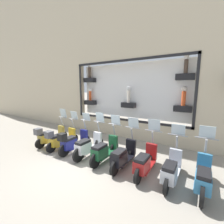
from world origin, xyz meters
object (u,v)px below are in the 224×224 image
Objects in this scene: scooter_black_3 at (123,156)px; scooter_olive_8 at (49,136)px; scooter_teal_0 at (203,177)px; scooter_white_5 at (88,146)px; scooter_red_2 at (145,162)px; scooter_navy_6 at (73,142)px; scooter_yellow_7 at (60,139)px; scooter_silver_1 at (171,169)px; scooter_green_4 at (104,150)px.

scooter_black_3 is 1.00× the size of scooter_olive_8.
scooter_white_5 is at bearing 89.96° from scooter_teal_0.
scooter_red_2 reaches higher than scooter_navy_6.
scooter_red_2 is at bearing -88.99° from scooter_yellow_7.
scooter_black_3 is at bearing 90.08° from scooter_red_2.
scooter_green_4 is (0.01, 2.38, 0.03)m from scooter_silver_1.
scooter_yellow_7 is at bearing 90.75° from scooter_navy_6.
scooter_yellow_7 is at bearing 91.76° from scooter_green_4.
scooter_navy_6 is (-0.06, 1.59, 0.03)m from scooter_green_4.
scooter_white_5 is at bearing -88.28° from scooter_olive_8.
scooter_navy_6 is 1.59m from scooter_olive_8.
scooter_white_5 reaches higher than scooter_silver_1.
scooter_olive_8 is (-0.07, 4.77, 0.03)m from scooter_red_2.
scooter_yellow_7 is at bearing 91.01° from scooter_red_2.
scooter_black_3 is at bearing -88.60° from scooter_navy_6.
scooter_yellow_7 is 0.79m from scooter_olive_8.
scooter_yellow_7 is (-0.07, 2.38, 0.01)m from scooter_green_4.
scooter_white_5 is (0.00, 3.97, 0.01)m from scooter_teal_0.
scooter_teal_0 is at bearing -89.90° from scooter_red_2.
scooter_olive_8 reaches higher than scooter_green_4.
scooter_green_4 is 1.59m from scooter_navy_6.
scooter_silver_1 is 0.79m from scooter_red_2.
scooter_silver_1 is 1.59m from scooter_black_3.
scooter_teal_0 is at bearing -89.38° from scooter_olive_8.
scooter_olive_8 reaches higher than scooter_red_2.
scooter_navy_6 is (-0.06, 3.18, 0.05)m from scooter_red_2.
scooter_silver_1 is (-0.01, 0.79, -0.03)m from scooter_teal_0.
scooter_silver_1 is at bearing -90.40° from scooter_red_2.
scooter_olive_8 is (-0.06, 5.56, 0.05)m from scooter_silver_1.
scooter_green_4 reaches higher than scooter_yellow_7.
scooter_black_3 is (0.00, 1.59, 0.01)m from scooter_silver_1.
scooter_silver_1 is 1.00× the size of scooter_olive_8.
scooter_olive_8 is (0.00, 0.79, 0.01)m from scooter_yellow_7.
scooter_teal_0 is 1.00× the size of scooter_navy_6.
scooter_olive_8 is (-0.07, 2.38, 0.01)m from scooter_white_5.
scooter_green_4 is 1.01× the size of scooter_yellow_7.
scooter_black_3 is 3.18m from scooter_yellow_7.
scooter_teal_0 reaches higher than scooter_silver_1.
scooter_silver_1 is at bearing -89.23° from scooter_yellow_7.
scooter_olive_8 is at bearing 89.73° from scooter_yellow_7.
scooter_black_3 reaches higher than scooter_navy_6.
scooter_teal_0 is 1.01× the size of scooter_silver_1.
scooter_teal_0 is 3.18m from scooter_green_4.
scooter_green_4 is 0.79m from scooter_white_5.
scooter_teal_0 is 1.00× the size of scooter_white_5.
scooter_silver_1 is 3.18m from scooter_white_5.
scooter_black_3 reaches higher than scooter_silver_1.
scooter_black_3 is 1.00× the size of scooter_navy_6.
scooter_red_2 is 1.00× the size of scooter_navy_6.
scooter_black_3 is 0.99× the size of scooter_green_4.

